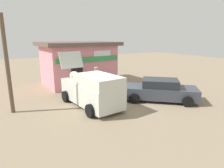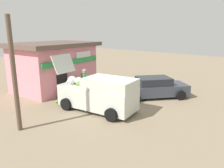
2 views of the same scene
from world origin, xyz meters
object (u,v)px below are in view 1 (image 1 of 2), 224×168
object	(u,v)px
customer_bending	(78,81)
unloaded_banana_pile	(71,92)
delivery_van	(92,90)
vendor_standing	(96,77)
storefront_bar	(79,63)
paint_bucket	(115,84)
parked_sedan	(160,90)

from	to	relation	value
customer_bending	unloaded_banana_pile	distance (m)	0.85
delivery_van	vendor_standing	world-z (taller)	delivery_van
storefront_bar	paint_bucket	world-z (taller)	storefront_bar
customer_bending	paint_bucket	bearing A→B (deg)	9.31
vendor_standing	customer_bending	distance (m)	1.38
delivery_van	paint_bucket	distance (m)	4.81
storefront_bar	delivery_van	size ratio (longest dim) A/B	1.29
parked_sedan	customer_bending	xyz separation A→B (m)	(-4.02, 3.85, 0.25)
vendor_standing	storefront_bar	bearing A→B (deg)	95.91
vendor_standing	paint_bucket	distance (m)	2.13
delivery_van	vendor_standing	xyz separation A→B (m)	(1.49, 2.78, 0.06)
storefront_bar	delivery_van	bearing A→B (deg)	-101.69
paint_bucket	customer_bending	bearing A→B (deg)	-170.69
delivery_van	paint_bucket	xyz separation A→B (m)	(3.35, 3.36, -0.81)
delivery_van	paint_bucket	bearing A→B (deg)	45.11
parked_sedan	paint_bucket	bearing A→B (deg)	100.28
storefront_bar	unloaded_banana_pile	bearing A→B (deg)	-117.81
delivery_van	vendor_standing	distance (m)	3.16
delivery_van	parked_sedan	size ratio (longest dim) A/B	1.11
delivery_van	customer_bending	xyz separation A→B (m)	(0.12, 2.83, -0.08)
parked_sedan	vendor_standing	world-z (taller)	vendor_standing
vendor_standing	delivery_van	bearing A→B (deg)	-118.24
customer_bending	parked_sedan	bearing A→B (deg)	-43.73
storefront_bar	unloaded_banana_pile	distance (m)	3.76
storefront_bar	vendor_standing	distance (m)	3.07
unloaded_banana_pile	paint_bucket	bearing A→B (deg)	9.87
storefront_bar	unloaded_banana_pile	world-z (taller)	storefront_bar
parked_sedan	customer_bending	size ratio (longest dim) A/B	3.16
storefront_bar	vendor_standing	xyz separation A→B (m)	(0.31, -2.96, -0.76)
parked_sedan	unloaded_banana_pile	xyz separation A→B (m)	(-4.55, 3.73, -0.40)
storefront_bar	vendor_standing	size ratio (longest dim) A/B	3.68
unloaded_banana_pile	paint_bucket	size ratio (longest dim) A/B	3.08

